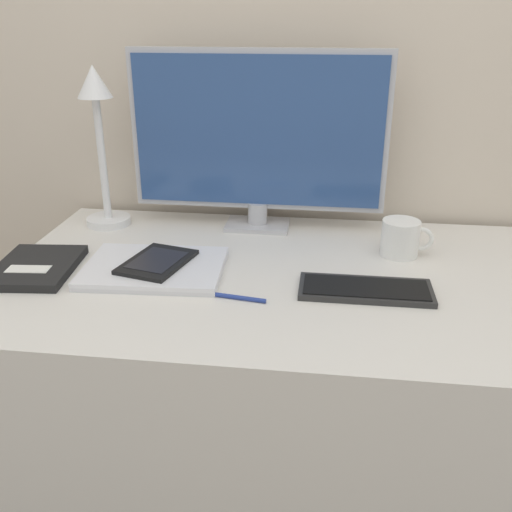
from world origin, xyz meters
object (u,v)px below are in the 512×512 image
(laptop, at_px, (154,268))
(pen, at_px, (232,297))
(coffee_mug, at_px, (401,238))
(monitor, at_px, (258,137))
(ereader, at_px, (157,262))
(keyboard, at_px, (365,289))
(desk_lamp, at_px, (99,132))
(notebook, at_px, (36,267))

(laptop, distance_m, pen, 0.22)
(laptop, distance_m, coffee_mug, 0.58)
(monitor, distance_m, ereader, 0.42)
(keyboard, distance_m, pen, 0.28)
(desk_lamp, height_order, coffee_mug, desk_lamp)
(desk_lamp, bearing_deg, keyboard, -25.73)
(laptop, distance_m, notebook, 0.26)
(ereader, relative_size, desk_lamp, 0.47)
(keyboard, xyz_separation_m, ereader, (-0.45, 0.04, 0.02))
(keyboard, relative_size, coffee_mug, 2.24)
(keyboard, bearing_deg, coffee_mug, 66.93)
(keyboard, relative_size, ereader, 1.39)
(monitor, distance_m, notebook, 0.62)
(notebook, xyz_separation_m, pen, (0.45, -0.08, -0.00))
(desk_lamp, xyz_separation_m, coffee_mug, (0.76, -0.11, -0.21))
(keyboard, height_order, laptop, laptop)
(ereader, bearing_deg, monitor, 59.30)
(monitor, distance_m, laptop, 0.44)
(monitor, xyz_separation_m, desk_lamp, (-0.40, -0.03, 0.01))
(keyboard, distance_m, ereader, 0.46)
(ereader, height_order, coffee_mug, coffee_mug)
(notebook, distance_m, coffee_mug, 0.84)
(laptop, bearing_deg, monitor, 58.75)
(keyboard, xyz_separation_m, desk_lamp, (-0.67, 0.32, 0.24))
(ereader, bearing_deg, laptop, -151.87)
(desk_lamp, bearing_deg, coffee_mug, -8.55)
(monitor, relative_size, desk_lamp, 1.58)
(monitor, height_order, ereader, monitor)
(monitor, relative_size, ereader, 3.34)
(monitor, relative_size, coffee_mug, 5.38)
(monitor, relative_size, notebook, 2.79)
(ereader, bearing_deg, coffee_mug, 16.91)
(ereader, distance_m, notebook, 0.27)
(desk_lamp, bearing_deg, notebook, -99.10)
(keyboard, height_order, notebook, notebook)
(desk_lamp, bearing_deg, laptop, -53.08)
(coffee_mug, bearing_deg, laptop, -162.96)
(desk_lamp, xyz_separation_m, pen, (0.40, -0.39, -0.25))
(monitor, xyz_separation_m, laptop, (-0.19, -0.32, -0.23))
(laptop, relative_size, desk_lamp, 0.76)
(monitor, bearing_deg, coffee_mug, -22.25)
(coffee_mug, bearing_deg, keyboard, -113.07)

